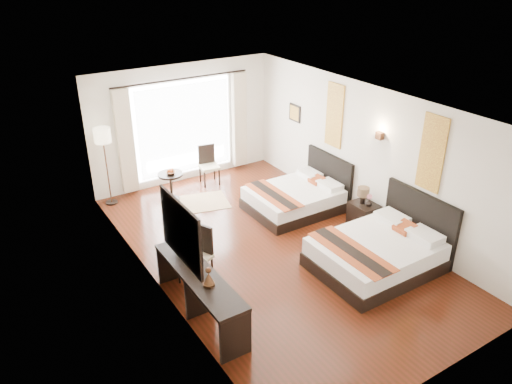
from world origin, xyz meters
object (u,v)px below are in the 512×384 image
table_lamp (363,193)px  television (183,243)px  window_chair (209,172)px  desk_chair (196,265)px  bed_near (379,252)px  vase (369,204)px  console_desk (200,294)px  fruit_bowl (171,173)px  bed_far (297,197)px  nightstand (364,216)px  floor_lamp (103,140)px  side_table (171,187)px

table_lamp → television: (-3.94, -0.15, 0.24)m
window_chair → desk_chair: bearing=-21.4°
bed_near → desk_chair: size_ratio=2.13×
table_lamp → television: bearing=-177.8°
vase → console_desk: bearing=-172.1°
fruit_bowl → window_chair: bearing=18.3°
fruit_bowl → bed_far: bearing=-40.9°
vase → desk_chair: 3.67m
vase → desk_chair: size_ratio=0.15×
nightstand → floor_lamp: size_ratio=0.31×
bed_near → window_chair: (-0.88, 4.73, -0.03)m
bed_near → window_chair: bearing=100.6°
bed_near → nightstand: bed_near is taller
bed_near → bed_far: 2.54m
vase → side_table: bearing=129.9°
table_lamp → desk_chair: bearing=178.2°
bed_far → console_desk: size_ratio=0.88×
table_lamp → console_desk: 4.04m
bed_near → window_chair: 4.81m
nightstand → console_desk: bearing=-170.7°
nightstand → television: size_ratio=0.67×
bed_near → desk_chair: bearing=154.9°
bed_far → window_chair: size_ratio=2.09×
bed_far → table_lamp: bearing=-64.1°
console_desk → floor_lamp: size_ratio=1.26×
television → console_desk: bearing=173.1°
nightstand → floor_lamp: (-3.97, 3.77, 1.21)m
bed_near → floor_lamp: floor_lamp is taller
bed_far → vase: 1.62m
table_lamp → nightstand: bearing=-63.6°
bed_near → bed_far: size_ratio=1.10×
fruit_bowl → window_chair: 1.25m
desk_chair → floor_lamp: size_ratio=0.58×
television → desk_chair: bearing=-55.0°
nightstand → fruit_bowl: 4.23m
bed_near → window_chair: size_ratio=2.30×
desk_chair → side_table: 3.17m
vase → console_desk: 4.03m
television → fruit_bowl: bearing=-25.0°
bed_far → fruit_bowl: size_ratio=9.07×
nightstand → bed_far: bearing=115.9°
television → desk_chair: size_ratio=0.82×
window_chair → floor_lamp: bearing=-86.1°
desk_chair → fruit_bowl: 3.16m
side_table → fruit_bowl: 0.35m
floor_lamp → window_chair: floor_lamp is taller
nightstand → window_chair: window_chair is taller
bed_far → side_table: 2.81m
bed_near → floor_lamp: size_ratio=1.22×
bed_far → floor_lamp: bearing=143.9°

